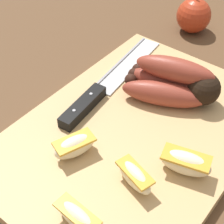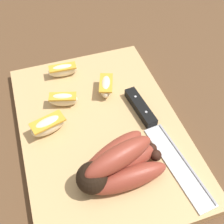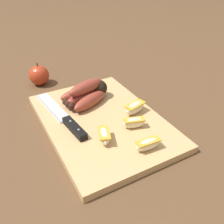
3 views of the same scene
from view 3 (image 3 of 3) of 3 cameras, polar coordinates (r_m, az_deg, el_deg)
The scene contains 9 objects.
ground_plane at distance 0.71m, azimuth -2.70°, elevation -3.29°, with size 6.00×6.00×0.00m, color brown.
cutting_board at distance 0.71m, azimuth -2.34°, elevation -2.10°, with size 0.44×0.30×0.02m, color tan.
banana_bunch at distance 0.77m, azimuth -5.76°, elevation 4.16°, with size 0.12×0.15×0.07m.
chefs_knife at distance 0.69m, azimuth -10.44°, elevation -1.83°, with size 0.28×0.06×0.02m.
apple_wedge_near at distance 0.66m, azimuth 5.10°, elevation -2.42°, with size 0.04×0.06×0.03m.
apple_wedge_middle at distance 0.60m, azimuth 8.25°, elevation -7.30°, with size 0.03×0.07×0.03m.
apple_wedge_far at distance 0.72m, azimuth 5.27°, elevation 1.01°, with size 0.04×0.07×0.03m.
apple_wedge_extra at distance 0.62m, azimuth -1.81°, elevation -5.39°, with size 0.07×0.05×0.03m.
whole_apple at distance 0.94m, azimuth -16.34°, elevation 8.06°, with size 0.07×0.07×0.08m.
Camera 3 is at (-0.51, 0.24, 0.43)m, focal length 39.97 mm.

